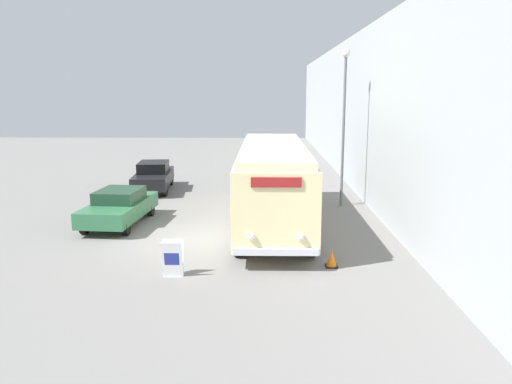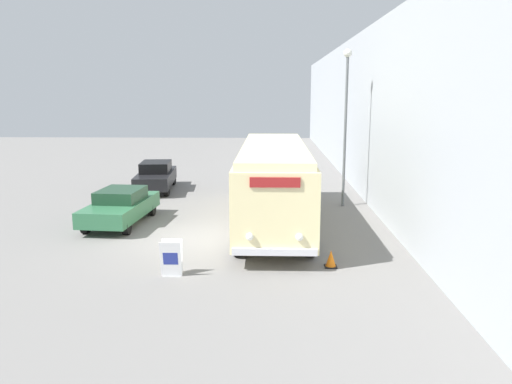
# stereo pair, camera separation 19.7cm
# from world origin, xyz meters

# --- Properties ---
(ground_plane) EXTENTS (80.00, 80.00, 0.00)m
(ground_plane) POSITION_xyz_m (0.00, 0.00, 0.00)
(ground_plane) COLOR slate
(building_wall_right) EXTENTS (0.30, 60.00, 7.97)m
(building_wall_right) POSITION_xyz_m (7.35, 10.00, 3.99)
(building_wall_right) COLOR #9EA3A8
(building_wall_right) RESTS_ON ground_plane
(vintage_bus) EXTENTS (2.53, 10.83, 3.07)m
(vintage_bus) POSITION_xyz_m (2.90, 2.14, 1.75)
(vintage_bus) COLOR black
(vintage_bus) RESTS_ON ground_plane
(sign_board) EXTENTS (0.59, 0.38, 1.03)m
(sign_board) POSITION_xyz_m (0.05, -3.62, 0.50)
(sign_board) COLOR gray
(sign_board) RESTS_ON ground_plane
(streetlamp) EXTENTS (0.36, 0.36, 6.84)m
(streetlamp) POSITION_xyz_m (6.03, 5.35, 4.39)
(streetlamp) COLOR #595E60
(streetlamp) RESTS_ON ground_plane
(parked_car_near) EXTENTS (2.13, 4.42, 1.35)m
(parked_car_near) POSITION_xyz_m (-3.01, 1.95, 0.70)
(parked_car_near) COLOR black
(parked_car_near) RESTS_ON ground_plane
(parked_car_mid) EXTENTS (2.09, 4.64, 1.49)m
(parked_car_mid) POSITION_xyz_m (-3.20, 8.77, 0.76)
(parked_car_mid) COLOR black
(parked_car_mid) RESTS_ON ground_plane
(traffic_cone) EXTENTS (0.36, 0.36, 0.51)m
(traffic_cone) POSITION_xyz_m (4.55, -2.75, 0.25)
(traffic_cone) COLOR black
(traffic_cone) RESTS_ON ground_plane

